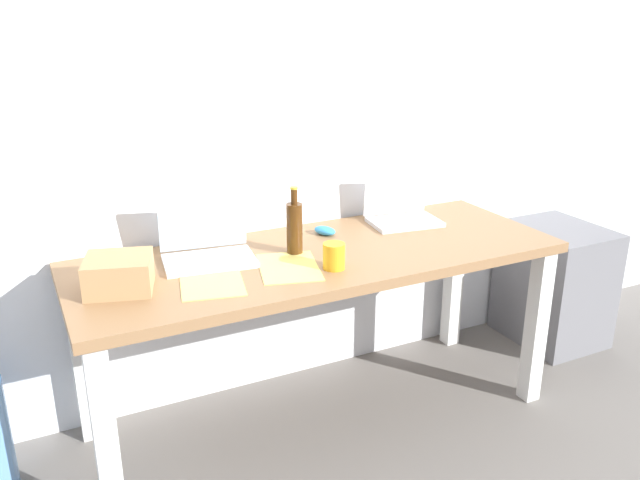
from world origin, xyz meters
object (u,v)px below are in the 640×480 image
(laptop_left, at_px, (207,245))
(filing_cabinet, at_px, (554,284))
(computer_mouse, at_px, (325,231))
(coffee_mug, at_px, (334,256))
(cardboard_box, at_px, (119,274))
(beer_bottle, at_px, (294,227))
(desk, at_px, (320,275))
(laptop_right, at_px, (401,211))

(laptop_left, bearing_deg, filing_cabinet, -0.49)
(laptop_left, height_order, computer_mouse, laptop_left)
(coffee_mug, bearing_deg, computer_mouse, 68.26)
(cardboard_box, bearing_deg, beer_bottle, 4.87)
(desk, relative_size, filing_cabinet, 3.15)
(filing_cabinet, bearing_deg, laptop_left, 179.51)
(computer_mouse, height_order, coffee_mug, coffee_mug)
(desk, bearing_deg, filing_cabinet, 4.27)
(laptop_right, distance_m, cardboard_box, 1.26)
(laptop_left, bearing_deg, laptop_right, 4.20)
(beer_bottle, relative_size, cardboard_box, 1.23)
(laptop_left, xyz_separation_m, cardboard_box, (-0.34, -0.14, 0.00))
(laptop_left, height_order, coffee_mug, laptop_left)
(computer_mouse, bearing_deg, beer_bottle, -169.24)
(laptop_right, xyz_separation_m, computer_mouse, (-0.38, -0.01, -0.03))
(coffee_mug, bearing_deg, filing_cabinet, 10.95)
(computer_mouse, bearing_deg, laptop_left, 161.95)
(filing_cabinet, bearing_deg, cardboard_box, -176.69)
(desk, height_order, laptop_right, laptop_right)
(desk, relative_size, laptop_right, 5.87)
(laptop_left, relative_size, filing_cabinet, 0.60)
(beer_bottle, distance_m, filing_cabinet, 1.57)
(desk, bearing_deg, coffee_mug, -99.41)
(cardboard_box, distance_m, coffee_mug, 0.74)
(laptop_left, bearing_deg, cardboard_box, -157.96)
(beer_bottle, bearing_deg, laptop_right, 14.38)
(desk, xyz_separation_m, laptop_left, (-0.41, 0.12, 0.15))
(laptop_right, bearing_deg, filing_cabinet, -5.20)
(desk, height_order, laptop_left, laptop_left)
(computer_mouse, bearing_deg, laptop_right, -23.85)
(computer_mouse, distance_m, cardboard_box, 0.89)
(coffee_mug, bearing_deg, beer_bottle, 106.74)
(cardboard_box, xyz_separation_m, filing_cabinet, (2.13, 0.12, -0.49))
(coffee_mug, relative_size, filing_cabinet, 0.16)
(laptop_left, xyz_separation_m, coffee_mug, (0.38, -0.29, -0.01))
(laptop_right, bearing_deg, desk, -159.32)
(cardboard_box, bearing_deg, coffee_mug, -11.65)
(desk, distance_m, cardboard_box, 0.77)
(computer_mouse, bearing_deg, cardboard_box, 168.33)
(laptop_left, height_order, laptop_right, laptop_left)
(beer_bottle, bearing_deg, desk, -21.86)
(laptop_left, bearing_deg, coffee_mug, -37.10)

